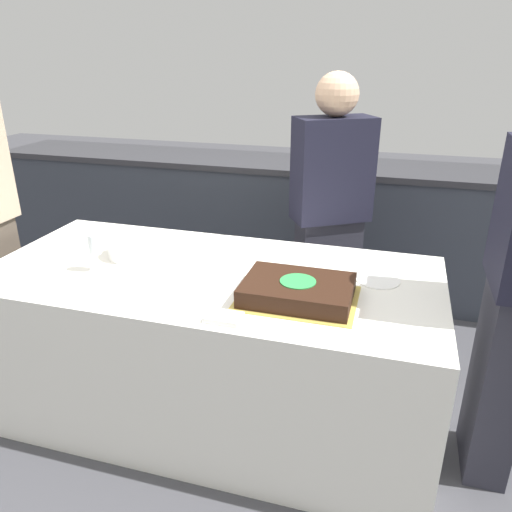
# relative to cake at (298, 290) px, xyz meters

# --- Properties ---
(ground_plane) EXTENTS (14.00, 14.00, 0.00)m
(ground_plane) POSITION_rel_cake_xyz_m (-0.42, 0.14, -0.78)
(ground_plane) COLOR #424247
(back_counter) EXTENTS (4.40, 0.58, 0.92)m
(back_counter) POSITION_rel_cake_xyz_m (-0.42, 1.68, -0.32)
(back_counter) COLOR #333842
(back_counter) RESTS_ON ground_plane
(dining_table) EXTENTS (1.99, 0.92, 0.74)m
(dining_table) POSITION_rel_cake_xyz_m (-0.42, 0.14, -0.41)
(dining_table) COLOR white
(dining_table) RESTS_ON ground_plane
(cake) EXTENTS (0.46, 0.34, 0.08)m
(cake) POSITION_rel_cake_xyz_m (0.00, 0.00, 0.00)
(cake) COLOR gold
(cake) RESTS_ON dining_table
(plate_stack) EXTENTS (0.23, 0.23, 0.08)m
(plate_stack) POSITION_rel_cake_xyz_m (-0.83, 0.22, 0.00)
(plate_stack) COLOR white
(plate_stack) RESTS_ON dining_table
(wine_glass) EXTENTS (0.07, 0.07, 0.17)m
(wine_glass) POSITION_rel_cake_xyz_m (-0.90, 0.02, 0.08)
(wine_glass) COLOR white
(wine_glass) RESTS_ON dining_table
(side_plate_near_cake) EXTENTS (0.18, 0.18, 0.00)m
(side_plate_near_cake) POSITION_rel_cake_xyz_m (-0.07, 0.29, -0.03)
(side_plate_near_cake) COLOR white
(side_plate_near_cake) RESTS_ON dining_table
(side_plate_right_edge) EXTENTS (0.18, 0.18, 0.00)m
(side_plate_right_edge) POSITION_rel_cake_xyz_m (0.29, 0.26, -0.03)
(side_plate_right_edge) COLOR white
(side_plate_right_edge) RESTS_ON dining_table
(utensil_pile) EXTENTS (0.13, 0.09, 0.02)m
(utensil_pile) POSITION_rel_cake_xyz_m (-0.22, -0.24, -0.03)
(utensil_pile) COLOR white
(utensil_pile) RESTS_ON dining_table
(person_cutting_cake) EXTENTS (0.44, 0.38, 1.55)m
(person_cutting_cake) POSITION_rel_cake_xyz_m (0.00, 0.82, 0.03)
(person_cutting_cake) COLOR #282833
(person_cutting_cake) RESTS_ON ground_plane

